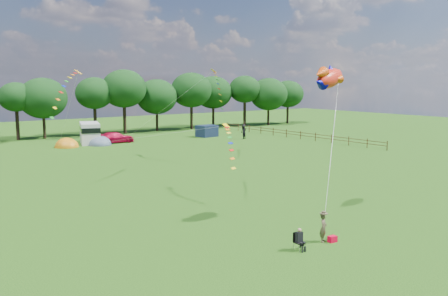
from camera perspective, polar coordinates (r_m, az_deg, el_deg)
ground_plane at (r=28.96m, az=9.46°, el=-9.62°), size 180.00×180.00×0.00m
tree_line at (r=78.45m, az=-17.36°, el=5.79°), size 102.98×10.98×10.27m
fence at (r=75.10m, az=7.93°, el=1.67°), size 0.12×33.12×1.20m
car_c at (r=70.22m, az=-12.25°, el=1.18°), size 4.94×2.08×1.48m
campervan_c at (r=70.45m, az=-15.09°, el=1.75°), size 4.08×6.24×2.83m
tent_orange at (r=67.43m, az=-17.52°, el=0.11°), size 3.08×3.38×2.41m
tent_greyblue at (r=68.55m, az=-14.07°, el=0.36°), size 3.32×3.63×2.47m
awning_navy at (r=76.18m, az=-1.97°, el=1.96°), size 3.07×2.62×1.75m
kite_flyer at (r=27.52m, az=11.30°, el=-8.93°), size 0.67×0.60×1.54m
camp_chair at (r=25.99m, az=8.56°, el=-10.03°), size 0.50×0.50×1.18m
kite_bag at (r=27.74m, az=12.28°, el=-10.13°), size 0.48×0.34×0.33m
fish_kite at (r=31.49m, az=11.79°, el=7.82°), size 3.37×1.81×1.76m
streamer_kite_b at (r=42.98m, az=-17.42°, el=6.89°), size 4.34×4.80×3.84m
streamer_kite_c at (r=37.52m, az=0.57°, el=1.15°), size 3.10×4.78×2.77m
walker_a at (r=73.21m, az=2.19°, el=1.80°), size 1.07×0.83×1.94m
walker_b at (r=79.21m, az=2.27°, el=2.14°), size 1.13×0.72×1.62m
streamer_kite_d at (r=55.02m, az=-0.83°, el=7.52°), size 2.65×5.21×4.33m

